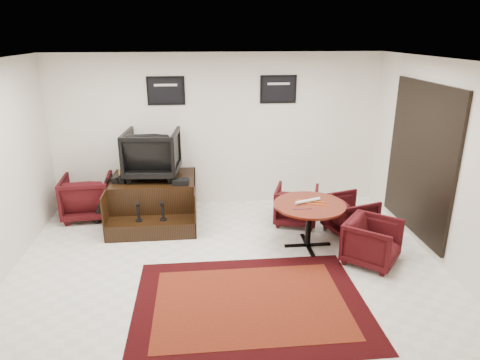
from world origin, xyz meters
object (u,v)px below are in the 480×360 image
at_px(shine_chair, 152,151).
at_px(armchair_side, 87,195).
at_px(meeting_table, 309,209).
at_px(table_chair_corner, 372,240).
at_px(table_chair_back, 296,203).
at_px(shine_podium, 155,201).
at_px(table_chair_window, 350,213).

bearing_deg(shine_chair, armchair_side, 1.04).
height_order(meeting_table, table_chair_corner, table_chair_corner).
height_order(armchair_side, table_chair_back, armchair_side).
relative_size(armchair_side, meeting_table, 0.78).
bearing_deg(meeting_table, table_chair_corner, -36.37).
bearing_deg(shine_podium, table_chair_window, -14.83).
distance_m(table_chair_window, table_chair_corner, 0.96).
bearing_deg(shine_chair, shine_podium, 94.85).
bearing_deg(table_chair_window, shine_chair, 55.93).
height_order(shine_podium, table_chair_window, shine_podium).
height_order(meeting_table, table_chair_window, meeting_table).
bearing_deg(table_chair_window, shine_podium, 58.36).
bearing_deg(meeting_table, shine_podium, 152.84).
height_order(shine_chair, armchair_side, shine_chair).
bearing_deg(table_chair_back, meeting_table, 107.68).
relative_size(table_chair_back, table_chair_window, 1.03).
relative_size(armchair_side, table_chair_window, 1.20).
relative_size(shine_chair, meeting_table, 0.86).
height_order(shine_chair, table_chair_window, shine_chair).
bearing_deg(table_chair_back, shine_podium, 9.34).
distance_m(shine_chair, armchair_side, 1.42).
bearing_deg(table_chair_window, table_chair_corner, 162.03).
height_order(armchair_side, meeting_table, armchair_side).
bearing_deg(armchair_side, shine_chair, 172.30).
distance_m(meeting_table, table_chair_back, 0.90).
xyz_separation_m(meeting_table, table_chair_corner, (0.78, -0.57, -0.26)).
xyz_separation_m(table_chair_window, table_chair_corner, (-0.02, -0.96, 0.01)).
bearing_deg(armchair_side, meeting_table, 153.95).
bearing_deg(shine_chair, table_chair_window, 167.59).
bearing_deg(armchair_side, shine_podium, 165.29).
distance_m(meeting_table, table_chair_window, 0.92).
distance_m(shine_podium, shine_chair, 0.87).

